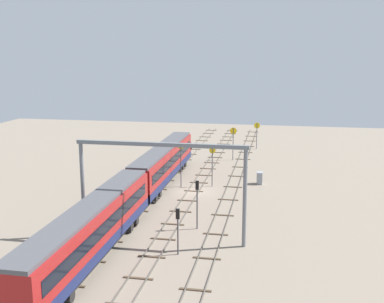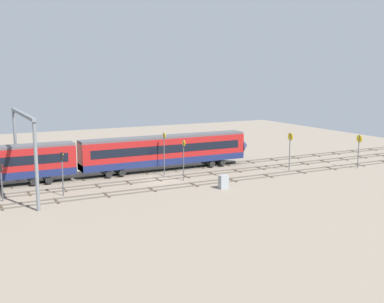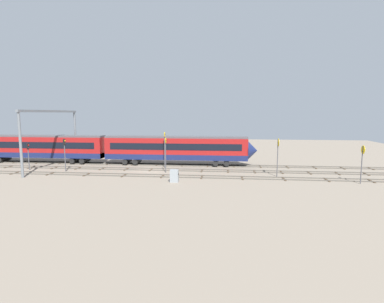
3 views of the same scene
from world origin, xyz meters
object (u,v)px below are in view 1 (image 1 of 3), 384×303
object	(u,v)px
speed_sign_near_foreground	(212,162)
speed_sign_far_trackside	(257,131)
speed_sign_distant_end	(181,160)
relay_cabinet	(260,178)
overhead_gantry	(161,170)
train	(137,188)
signal_light_trackside_approach	(178,224)
speed_sign_mid_trackside	(233,138)
signal_light_trackside_departure	(197,198)

from	to	relation	value
speed_sign_near_foreground	speed_sign_far_trackside	xyz separation A→B (m)	(25.70, -4.44, -0.02)
speed_sign_distant_end	relay_cabinet	size ratio (longest dim) A/B	3.59
overhead_gantry	speed_sign_distant_end	bearing A→B (deg)	6.17
overhead_gantry	speed_sign_near_foreground	bearing A→B (deg)	-6.07
train	signal_light_trackside_approach	size ratio (longest dim) A/B	12.15
train	speed_sign_distant_end	size ratio (longest dim) A/B	8.69
overhead_gantry	speed_sign_distant_end	distance (m)	18.33
speed_sign_distant_end	signal_light_trackside_approach	size ratio (longest dim) A/B	1.40
speed_sign_near_foreground	speed_sign_far_trackside	size ratio (longest dim) A/B	1.08
speed_sign_far_trackside	speed_sign_distant_end	size ratio (longest dim) A/B	0.83
speed_sign_near_foreground	speed_sign_distant_end	size ratio (longest dim) A/B	0.90
speed_sign_near_foreground	speed_sign_mid_trackside	distance (m)	16.05
speed_sign_far_trackside	speed_sign_distant_end	distance (m)	27.92
speed_sign_near_foreground	signal_light_trackside_approach	world-z (taller)	speed_sign_near_foreground
signal_light_trackside_departure	relay_cabinet	size ratio (longest dim) A/B	3.05
speed_sign_mid_trackside	speed_sign_distant_end	world-z (taller)	speed_sign_distant_end
speed_sign_mid_trackside	relay_cabinet	bearing A→B (deg)	-160.21
speed_sign_near_foreground	speed_sign_mid_trackside	size ratio (longest dim) A/B	0.98
overhead_gantry	speed_sign_distant_end	xyz separation A→B (m)	(17.96, 1.94, -3.14)
train	overhead_gantry	size ratio (longest dim) A/B	3.19
signal_light_trackside_departure	speed_sign_near_foreground	bearing A→B (deg)	2.64
speed_sign_near_foreground	signal_light_trackside_departure	distance (m)	15.37
speed_sign_far_trackside	relay_cabinet	size ratio (longest dim) A/B	2.99
speed_sign_near_foreground	overhead_gantry	bearing A→B (deg)	173.93
speed_sign_mid_trackside	signal_light_trackside_departure	distance (m)	31.36
overhead_gantry	speed_sign_far_trackside	distance (m)	45.18
train	speed_sign_near_foreground	size ratio (longest dim) A/B	9.67
overhead_gantry	signal_light_trackside_departure	world-z (taller)	overhead_gantry
signal_light_trackside_approach	signal_light_trackside_departure	size ratio (longest dim) A/B	0.84
relay_cabinet	speed_sign_distant_end	bearing A→B (deg)	107.80
overhead_gantry	relay_cabinet	bearing A→B (deg)	-20.85
speed_sign_near_foreground	speed_sign_far_trackside	bearing A→B (deg)	-9.80
speed_sign_distant_end	relay_cabinet	bearing A→B (deg)	-72.20
speed_sign_mid_trackside	signal_light_trackside_approach	world-z (taller)	speed_sign_mid_trackside
speed_sign_mid_trackside	relay_cabinet	xyz separation A→B (m)	(-13.72, -4.94, -2.78)
train	speed_sign_near_foreground	bearing A→B (deg)	-30.29
speed_sign_distant_end	signal_light_trackside_approach	bearing A→B (deg)	-168.86
relay_cabinet	train	bearing A→B (deg)	137.06
overhead_gantry	speed_sign_far_trackside	xyz separation A→B (m)	(44.58, -6.45, -3.47)
overhead_gantry	speed_sign_mid_trackside	bearing A→B (deg)	-5.12
relay_cabinet	signal_light_trackside_approach	bearing A→B (deg)	166.10
overhead_gantry	signal_light_trackside_approach	size ratio (longest dim) A/B	3.81
train	signal_light_trackside_approach	xyz separation A→B (m)	(-10.31, -6.76, 0.08)
overhead_gantry	speed_sign_mid_trackside	world-z (taller)	overhead_gantry
speed_sign_distant_end	signal_light_trackside_approach	world-z (taller)	speed_sign_distant_end
speed_sign_mid_trackside	relay_cabinet	world-z (taller)	speed_sign_mid_trackside
train	speed_sign_distant_end	bearing A→B (deg)	-14.41
relay_cabinet	signal_light_trackside_departure	bearing A→B (deg)	163.13
train	signal_light_trackside_approach	distance (m)	12.33
speed_sign_mid_trackside	signal_light_trackside_departure	bearing A→B (deg)	179.25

